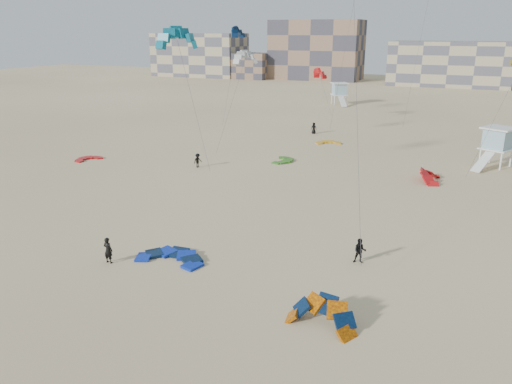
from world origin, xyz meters
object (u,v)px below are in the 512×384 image
at_px(kitesurfer_main, 108,250).
at_px(lifeguard_tower_near, 497,147).
at_px(kite_ground_blue, 171,260).
at_px(kite_ground_orange, 321,325).

distance_m(kitesurfer_main, lifeguard_tower_near, 44.50).
xyz_separation_m(kite_ground_blue, kite_ground_orange, (11.49, -3.56, 0.00)).
bearing_deg(kitesurfer_main, kite_ground_blue, -150.44).
relative_size(kite_ground_blue, kite_ground_orange, 1.22).
distance_m(kite_ground_orange, kitesurfer_main, 15.13).
height_order(kite_ground_blue, lifeguard_tower_near, lifeguard_tower_near).
height_order(kitesurfer_main, lifeguard_tower_near, lifeguard_tower_near).
xyz_separation_m(kite_ground_orange, kitesurfer_main, (-15.03, 1.55, 0.90)).
relative_size(kitesurfer_main, lifeguard_tower_near, 0.27).
bearing_deg(kite_ground_orange, lifeguard_tower_near, 86.56).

